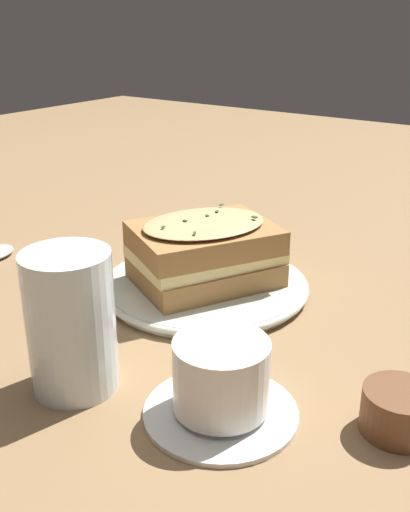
{
  "coord_description": "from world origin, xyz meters",
  "views": [
    {
      "loc": [
        -0.36,
        0.47,
        0.29
      ],
      "look_at": [
        -0.01,
        -0.02,
        0.04
      ],
      "focal_mm": 42.0,
      "sensor_mm": 36.0,
      "label": 1
    }
  ],
  "objects": [
    {
      "name": "sandwich",
      "position": [
        -0.01,
        -0.02,
        0.05
      ],
      "size": [
        0.17,
        0.19,
        0.08
      ],
      "rotation": [
        0.0,
        0.0,
        1.09
      ],
      "color": "#A37542",
      "rests_on": "dinner_plate"
    },
    {
      "name": "ground_plane",
      "position": [
        0.0,
        0.0,
        0.0
      ],
      "size": [
        2.4,
        2.4,
        0.0
      ],
      "primitive_type": "plane",
      "color": "olive"
    },
    {
      "name": "water_glass",
      "position": [
        -0.03,
        0.19,
        0.06
      ],
      "size": [
        0.07,
        0.07,
        0.12
      ],
      "primitive_type": "cylinder",
      "color": "silver",
      "rests_on": "ground_plane"
    },
    {
      "name": "dinner_plate",
      "position": [
        -0.01,
        -0.02,
        0.01
      ],
      "size": [
        0.23,
        0.23,
        0.01
      ],
      "color": "silver",
      "rests_on": "ground_plane"
    },
    {
      "name": "teacup_with_saucer",
      "position": [
        -0.15,
        0.15,
        0.03
      ],
      "size": [
        0.12,
        0.13,
        0.06
      ],
      "rotation": [
        0.0,
        0.0,
        4.91
      ],
      "color": "white",
      "rests_on": "ground_plane"
    },
    {
      "name": "condiment_pot",
      "position": [
        -0.27,
        0.09,
        0.02
      ],
      "size": [
        0.06,
        0.06,
        0.03
      ],
      "primitive_type": "cylinder",
      "color": "brown",
      "rests_on": "ground_plane"
    }
  ]
}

